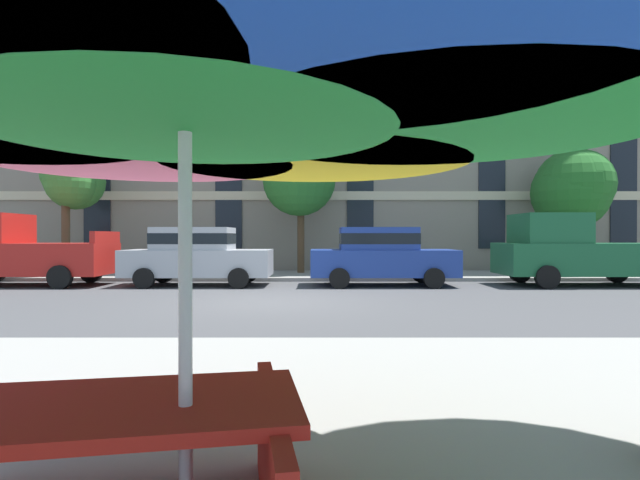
% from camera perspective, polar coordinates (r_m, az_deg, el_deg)
% --- Properties ---
extents(ground_plane, '(120.00, 120.00, 0.00)m').
position_cam_1_polar(ground_plane, '(11.25, -5.48, -7.27)').
color(ground_plane, '#424244').
extents(sidewalk_far, '(56.00, 3.60, 0.12)m').
position_cam_1_polar(sidewalk_far, '(17.99, -3.41, -4.19)').
color(sidewalk_far, gray).
rests_on(sidewalk_far, ground).
extents(apartment_building, '(43.74, 12.08, 19.20)m').
position_cam_1_polar(apartment_building, '(27.34, -2.35, 17.65)').
color(apartment_building, gray).
rests_on(apartment_building, ground).
extents(pickup_red, '(5.10, 2.12, 2.20)m').
position_cam_1_polar(pickup_red, '(17.47, -32.11, -1.21)').
color(pickup_red, '#B21E19').
rests_on(pickup_red, ground).
extents(sedan_silver, '(4.40, 1.98, 1.78)m').
position_cam_1_polar(sedan_silver, '(15.28, -14.30, -1.67)').
color(sedan_silver, '#A8AAB2').
rests_on(sedan_silver, ground).
extents(sedan_blue, '(4.40, 1.98, 1.78)m').
position_cam_1_polar(sedan_blue, '(14.93, 7.18, -1.71)').
color(sedan_blue, navy).
rests_on(sedan_blue, ground).
extents(pickup_green, '(5.10, 2.12, 2.20)m').
position_cam_1_polar(pickup_green, '(16.77, 27.97, -1.26)').
color(pickup_green, '#195933').
rests_on(pickup_green, ground).
extents(street_tree_left, '(2.29, 2.63, 4.93)m').
position_cam_1_polar(street_tree_left, '(20.31, -27.23, 6.47)').
color(street_tree_left, brown).
rests_on(street_tree_left, ground).
extents(street_tree_middle, '(2.78, 2.78, 5.06)m').
position_cam_1_polar(street_tree_middle, '(18.54, -2.29, 6.77)').
color(street_tree_middle, '#4C3823').
rests_on(street_tree_middle, ground).
extents(street_tree_right, '(2.96, 2.89, 4.84)m').
position_cam_1_polar(street_tree_right, '(20.81, 27.70, 5.43)').
color(street_tree_right, brown).
rests_on(street_tree_right, ground).
extents(patio_umbrella, '(4.13, 3.84, 2.43)m').
position_cam_1_polar(patio_umbrella, '(2.27, -15.66, 17.10)').
color(patio_umbrella, silver).
rests_on(patio_umbrella, ground).
extents(picnic_table, '(2.03, 1.80, 0.77)m').
position_cam_1_polar(picnic_table, '(2.55, -25.04, -23.14)').
color(picnic_table, red).
rests_on(picnic_table, ground).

